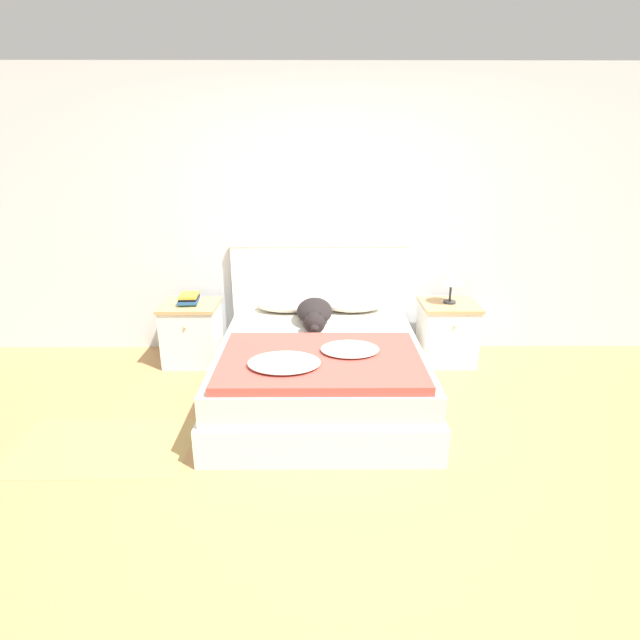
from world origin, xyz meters
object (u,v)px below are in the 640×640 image
object	(u,v)px
nightstand_right	(447,332)
table_lamp	(452,278)
nightstand_left	(192,333)
book_stack	(189,299)
pillow_left	(287,304)
pillow_right	(352,304)
bed	(320,369)
dog	(315,313)

from	to	relation	value
nightstand_right	table_lamp	xyz separation A→B (m)	(0.00, 0.01, 0.51)
nightstand_left	nightstand_right	distance (m)	2.32
nightstand_right	book_stack	xyz separation A→B (m)	(-2.32, -0.00, 0.32)
nightstand_right	pillow_left	bearing A→B (deg)	177.90
nightstand_left	pillow_right	world-z (taller)	pillow_right
pillow_left	table_lamp	bearing A→B (deg)	-1.83
nightstand_left	nightstand_right	bearing A→B (deg)	0.00
bed	book_stack	world-z (taller)	book_stack
nightstand_left	pillow_left	size ratio (longest dim) A/B	1.01
bed	pillow_left	xyz separation A→B (m)	(-0.29, 0.74, 0.30)
nightstand_left	dog	bearing A→B (deg)	-14.93
nightstand_left	pillow_right	xyz separation A→B (m)	(1.46, 0.05, 0.25)
nightstand_left	dog	size ratio (longest dim) A/B	0.81
bed	nightstand_left	size ratio (longest dim) A/B	3.45
pillow_left	bed	bearing A→B (deg)	-68.20
pillow_left	nightstand_right	bearing A→B (deg)	-2.10
pillow_right	table_lamp	distance (m)	0.90
nightstand_left	dog	distance (m)	1.19
dog	table_lamp	size ratio (longest dim) A/B	2.25
bed	book_stack	bearing A→B (deg)	149.53
bed	dog	world-z (taller)	dog
pillow_left	table_lamp	xyz separation A→B (m)	(1.46, -0.05, 0.25)
nightstand_right	bed	bearing A→B (deg)	-149.49
dog	nightstand_left	bearing A→B (deg)	165.07
dog	bed	bearing A→B (deg)	-83.57
nightstand_left	book_stack	xyz separation A→B (m)	(-0.00, -0.00, 0.32)
pillow_left	dog	size ratio (longest dim) A/B	0.80
pillow_left	dog	world-z (taller)	dog
nightstand_right	pillow_right	xyz separation A→B (m)	(-0.87, 0.05, 0.25)
nightstand_right	nightstand_left	bearing A→B (deg)	180.00
book_stack	bed	bearing A→B (deg)	-30.47
pillow_left	pillow_right	bearing A→B (deg)	0.00
pillow_right	pillow_left	bearing A→B (deg)	180.00
bed	table_lamp	world-z (taller)	table_lamp
nightstand_left	pillow_left	distance (m)	0.90
bed	nightstand_right	size ratio (longest dim) A/B	3.45
pillow_right	table_lamp	bearing A→B (deg)	-3.07
pillow_left	pillow_right	size ratio (longest dim) A/B	1.00
nightstand_left	bed	bearing A→B (deg)	-30.51
nightstand_right	table_lamp	distance (m)	0.51
nightstand_right	table_lamp	bearing A→B (deg)	90.00
table_lamp	nightstand_right	bearing A→B (deg)	-90.00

